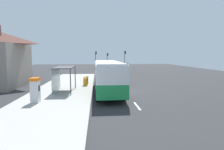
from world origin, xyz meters
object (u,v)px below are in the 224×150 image
at_px(recycling_bin_green, 86,80).
at_px(bus_shelter, 61,73).
at_px(recycling_bin_orange, 85,82).
at_px(recycling_bin_red, 86,81).
at_px(traffic_light_far_side, 96,57).
at_px(bus, 107,75).
at_px(sedan_near, 114,65).
at_px(white_van, 121,67).
at_px(traffic_light_near_side, 125,57).
at_px(traffic_light_median, 107,58).
at_px(sedan_far, 117,67).
at_px(ticket_machine, 35,90).
at_px(recycling_bin_yellow, 86,80).

bearing_deg(recycling_bin_green, bus_shelter, -115.35).
distance_m(recycling_bin_orange, bus_shelter, 4.20).
xyz_separation_m(recycling_bin_red, traffic_light_far_side, (1.10, 32.55, 2.67)).
relative_size(bus, traffic_light_far_side, 2.21).
relative_size(sedan_near, traffic_light_far_side, 0.88).
bearing_deg(white_van, sedan_near, 89.68).
relative_size(recycling_bin_red, traffic_light_near_side, 0.19).
distance_m(recycling_bin_green, traffic_light_median, 33.06).
distance_m(bus, recycling_bin_orange, 4.38).
relative_size(sedan_far, traffic_light_near_side, 0.88).
height_order(bus, traffic_light_far_side, traffic_light_far_side).
height_order(bus, traffic_light_near_side, traffic_light_near_side).
height_order(recycling_bin_orange, traffic_light_far_side, traffic_light_far_side).
relative_size(sedan_far, bus_shelter, 1.12).
height_order(sedan_near, recycling_bin_green, sedan_near).
xyz_separation_m(sedan_near, traffic_light_far_side, (-5.40, -0.21, 2.53)).
bearing_deg(sedan_near, traffic_light_near_side, -17.55).
relative_size(sedan_near, recycling_bin_red, 4.65).
bearing_deg(recycling_bin_orange, recycling_bin_green, 90.00).
xyz_separation_m(sedan_near, traffic_light_median, (-1.89, 0.59, 2.24)).
xyz_separation_m(ticket_machine, recycling_bin_green, (3.42, 9.16, -0.52)).
xyz_separation_m(bus, traffic_light_median, (2.12, 37.45, 1.19)).
relative_size(recycling_bin_red, recycling_bin_green, 1.00).
bearing_deg(white_van, sedan_far, 89.44).
bearing_deg(recycling_bin_green, traffic_light_far_side, 88.02).
bearing_deg(traffic_light_far_side, recycling_bin_orange, -91.89).
bearing_deg(recycling_bin_red, recycling_bin_yellow, 90.00).
relative_size(sedan_far, traffic_light_far_side, 0.90).
height_order(sedan_near, ticket_machine, ticket_machine).
bearing_deg(bus, recycling_bin_yellow, 114.33).
distance_m(bus, ticket_machine, 7.37).
bearing_deg(traffic_light_median, recycling_bin_red, -97.86).
bearing_deg(ticket_machine, recycling_bin_yellow, 70.87).
bearing_deg(traffic_light_far_side, white_van, -73.28).
xyz_separation_m(bus, white_van, (3.91, 19.00, -0.50)).
distance_m(sedan_far, traffic_light_far_side, 9.72).
height_order(recycling_bin_green, recycling_bin_yellow, same).
bearing_deg(sedan_far, traffic_light_near_side, 65.02).
xyz_separation_m(recycling_bin_green, traffic_light_median, (4.61, 32.65, 2.38)).
height_order(bus, ticket_machine, bus).
xyz_separation_m(white_van, traffic_light_median, (-1.79, 18.45, 1.69)).
bearing_deg(traffic_light_median, sedan_near, -17.25).
bearing_deg(sedan_near, white_van, -90.32).
bearing_deg(bus_shelter, bus, -1.60).
bearing_deg(recycling_bin_green, white_van, 65.74).
bearing_deg(recycling_bin_orange, white_van, 67.70).
distance_m(white_van, recycling_bin_red, 16.23).
height_order(sedan_near, bus_shelter, bus_shelter).
distance_m(sedan_near, recycling_bin_orange, 34.09).
distance_m(bus, bus_shelter, 4.71).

